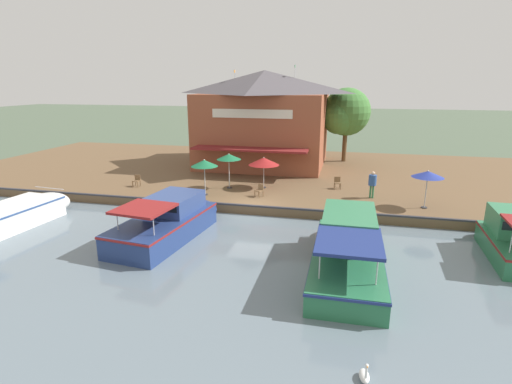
# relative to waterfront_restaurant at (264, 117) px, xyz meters

# --- Properties ---
(ground_plane) EXTENTS (220.00, 220.00, 0.00)m
(ground_plane) POSITION_rel_waterfront_restaurant_xyz_m (13.58, 1.95, -4.93)
(ground_plane) COLOR #4C5B47
(quay_deck) EXTENTS (22.00, 56.00, 0.60)m
(quay_deck) POSITION_rel_waterfront_restaurant_xyz_m (2.58, 1.95, -4.63)
(quay_deck) COLOR brown
(quay_deck) RESTS_ON ground
(quay_edge_fender) EXTENTS (0.20, 50.40, 0.10)m
(quay_edge_fender) POSITION_rel_waterfront_restaurant_xyz_m (13.48, 1.95, -4.28)
(quay_edge_fender) COLOR #2D2D33
(quay_edge_fender) RESTS_ON quay_deck
(waterfront_restaurant) EXTENTS (11.94, 11.54, 8.95)m
(waterfront_restaurant) POSITION_rel_waterfront_restaurant_xyz_m (0.00, 0.00, 0.00)
(waterfront_restaurant) COLOR brown
(waterfront_restaurant) RESTS_ON quay_deck
(patio_umbrella_far_corner) EXTENTS (1.82, 1.82, 2.48)m
(patio_umbrella_far_corner) POSITION_rel_waterfront_restaurant_xyz_m (11.60, -1.68, -2.12)
(patio_umbrella_far_corner) COLOR #B7B7B7
(patio_umbrella_far_corner) RESTS_ON quay_deck
(patio_umbrella_near_quay_edge) EXTENTS (1.88, 1.88, 2.36)m
(patio_umbrella_near_quay_edge) POSITION_rel_waterfront_restaurant_xyz_m (11.37, 12.46, -2.20)
(patio_umbrella_near_quay_edge) COLOR #B7B7B7
(patio_umbrella_near_quay_edge) RESTS_ON quay_deck
(patio_umbrella_back_row) EXTENTS (2.23, 2.23, 2.29)m
(patio_umbrella_back_row) POSITION_rel_waterfront_restaurant_xyz_m (8.84, 1.83, -2.35)
(patio_umbrella_back_row) COLOR #B7B7B7
(patio_umbrella_back_row) RESTS_ON quay_deck
(patio_umbrella_mid_patio_left) EXTENTS (1.75, 1.75, 2.56)m
(patio_umbrella_mid_patio_left) POSITION_rel_waterfront_restaurant_xyz_m (9.47, -0.59, -2.02)
(patio_umbrella_mid_patio_left) COLOR #B7B7B7
(patio_umbrella_mid_patio_left) RESTS_ON quay_deck
(cafe_chair_under_first_umbrella) EXTENTS (0.59, 0.59, 0.85)m
(cafe_chair_under_first_umbrella) POSITION_rel_waterfront_restaurant_xyz_m (11.15, 2.04, -3.85)
(cafe_chair_under_first_umbrella) COLOR brown
(cafe_chair_under_first_umbrella) RESTS_ON quay_deck
(cafe_chair_beside_entrance) EXTENTS (0.51, 0.51, 0.85)m
(cafe_chair_beside_entrance) POSITION_rel_waterfront_restaurant_xyz_m (7.82, 7.08, -3.85)
(cafe_chair_beside_entrance) COLOR brown
(cafe_chair_beside_entrance) RESTS_ON quay_deck
(cafe_chair_mid_patio) EXTENTS (0.45, 0.45, 0.85)m
(cafe_chair_mid_patio) POSITION_rel_waterfront_restaurant_xyz_m (10.54, -7.42, -3.85)
(cafe_chair_mid_patio) COLOR brown
(cafe_chair_mid_patio) RESTS_ON quay_deck
(person_at_quay_edge) EXTENTS (0.51, 0.51, 1.81)m
(person_at_quay_edge) POSITION_rel_waterfront_restaurant_xyz_m (9.81, 9.39, -3.18)
(person_at_quay_edge) COLOR #337547
(person_at_quay_edge) RESTS_ON quay_deck
(motorboat_fourth_along) EXTENTS (5.98, 2.48, 2.30)m
(motorboat_fourth_along) POSITION_rel_waterfront_restaurant_xyz_m (16.52, 15.51, -4.04)
(motorboat_fourth_along) COLOR #287047
(motorboat_fourth_along) RESTS_ON river_water
(motorboat_distant_upstream) EXTENTS (8.23, 3.73, 2.22)m
(motorboat_distant_upstream) POSITION_rel_waterfront_restaurant_xyz_m (17.64, -1.38, -4.02)
(motorboat_distant_upstream) COLOR navy
(motorboat_distant_upstream) RESTS_ON river_water
(motorboat_second_along) EXTENTS (9.26, 2.93, 2.33)m
(motorboat_second_along) POSITION_rel_waterfront_restaurant_xyz_m (19.22, 7.93, -3.99)
(motorboat_second_along) COLOR #287047
(motorboat_second_along) RESTS_ON river_water
(motorboat_outer_channel) EXTENTS (8.61, 3.47, 2.25)m
(motorboat_outer_channel) POSITION_rel_waterfront_restaurant_xyz_m (18.69, -10.88, -4.19)
(motorboat_outer_channel) COLOR white
(motorboat_outer_channel) RESTS_ON river_water
(swan) EXTENTS (0.62, 0.35, 0.69)m
(swan) POSITION_rel_waterfront_restaurant_xyz_m (26.75, 8.49, -4.70)
(swan) COLOR white
(swan) RESTS_ON river_water
(tree_behind_restaurant) EXTENTS (4.73, 4.50, 7.00)m
(tree_behind_restaurant) POSITION_rel_waterfront_restaurant_xyz_m (-2.74, 7.17, 0.29)
(tree_behind_restaurant) COLOR brown
(tree_behind_restaurant) RESTS_ON quay_deck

